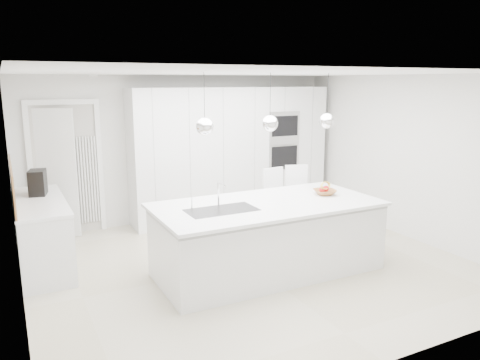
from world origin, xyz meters
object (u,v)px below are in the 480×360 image
espresso_machine (38,182)px  bar_stool_left (277,207)px  island_base (268,240)px  bar_stool_right (301,203)px  fruit_bowl (325,192)px

espresso_machine → bar_stool_left: size_ratio=0.30×
island_base → bar_stool_right: (1.10, 0.89, 0.13)m
island_base → fruit_bowl: (0.92, 0.07, 0.51)m
fruit_bowl → bar_stool_left: bar_stool_left is taller
island_base → espresso_machine: size_ratio=8.29×
espresso_machine → bar_stool_right: bearing=-1.8°
island_base → bar_stool_left: size_ratio=2.50×
island_base → espresso_machine: 3.18m
fruit_bowl → bar_stool_right: 0.92m
espresso_machine → island_base: bearing=-23.2°
island_base → espresso_machine: espresso_machine is taller
bar_stool_left → bar_stool_right: size_ratio=0.99×
island_base → espresso_machine: (-2.53, 1.82, 0.64)m
espresso_machine → bar_stool_right: (3.63, -0.93, -0.50)m
fruit_bowl → bar_stool_right: bearing=77.6°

